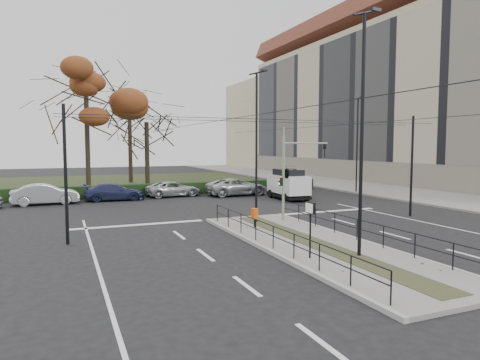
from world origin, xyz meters
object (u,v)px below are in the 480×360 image
Objects in this scene: info_panel at (310,214)px; parked_car_fifth at (237,187)px; parked_car_third at (114,192)px; bare_tree_center at (129,111)px; traffic_light at (288,172)px; rust_tree at (86,89)px; streetlamp_median_near at (362,132)px; litter_bin at (255,214)px; streetlamp_median_far at (257,145)px; white_van at (288,184)px; bare_tree_near at (147,127)px; streetlamp_sidewalk at (357,143)px; parked_car_second at (45,194)px; parked_car_fourth at (173,189)px.

info_panel reaches higher than parked_car_fifth.
parked_car_third is 0.39× the size of bare_tree_center.
parked_car_fifth is (2.26, 12.85, -2.07)m from traffic_light.
parked_car_third is 0.37× the size of rust_tree.
traffic_light is 1.01× the size of parked_car_third.
bare_tree_center is (-2.94, 36.38, 3.37)m from streetlamp_median_near.
litter_bin is 15.65m from parked_car_third.
streetlamp_median_far reaches higher than white_van.
bare_tree_near is 1.61× the size of parked_car_fifth.
rust_tree is 17.00m from parked_car_fifth.
traffic_light is at bearing 66.69° from info_panel.
streetlamp_sidewalk is 0.69× the size of rust_tree.
streetlamp_median_far is at bearing -179.44° from traffic_light.
info_panel is at bearing -78.57° from rust_tree.
parked_car_second is 4.87m from parked_car_third.
parked_car_fifth is (4.92, 14.26, -0.09)m from litter_bin.
bare_tree_center reaches higher than parked_car_third.
rust_tree reaches higher than bare_tree_center.
info_panel is at bearing 162.68° from parked_car_fifth.
white_van is (12.74, -4.60, 0.58)m from parked_car_third.
parked_car_second is 9.76m from parked_car_fourth.
streetlamp_median_near is 22.52m from parked_car_fourth.
parked_car_second is at bearing 166.84° from white_van.
bare_tree_center is (-1.64, 29.83, 7.29)m from litter_bin.
streetlamp_sidewalk is (14.11, 18.28, -0.30)m from streetlamp_median_near.
streetlamp_median_far is 11.54m from white_van.
parked_car_third is at bearing 106.77° from streetlamp_median_near.
streetlamp_sidewalk is (15.98, 17.81, 2.69)m from info_panel.
white_van is at bearing -129.01° from parked_car_fourth.
rust_tree is (-21.93, 11.59, 5.02)m from streetlamp_sidewalk.
litter_bin is at bearing -74.38° from rust_tree.
parked_car_fifth is at bearing -54.28° from bare_tree_near.
parked_car_third is (-20.54, 3.05, -3.78)m from streetlamp_sidewalk.
streetlamp_median_near is 1.99× the size of parked_car_second.
streetlamp_median_far is 1.78× the size of parked_car_fourth.
parked_car_fourth is at bearing -83.46° from bare_tree_near.
traffic_light is 10.19m from white_van.
bare_tree_center reaches higher than streetlamp_median_near.
parked_car_third is at bearing -86.10° from parked_car_second.
info_panel is 0.24× the size of bare_tree_near.
streetlamp_median_far reaches higher than parked_car_fifth.
parked_car_fifth is (11.44, -9.06, -8.73)m from rust_tree.
parked_car_second is at bearing -110.94° from rust_tree.
streetlamp_median_far is 23.68m from rust_tree.
parked_car_fourth is (-1.05, 14.14, -3.63)m from streetlamp_median_far.
streetlamp_sidewalk is at bearing -108.51° from parked_car_fourth.
bare_tree_near is at bearing 91.06° from info_panel.
bare_tree_center reaches higher than parked_car_fourth.
parked_car_second is 14.89m from parked_car_fifth.
streetlamp_sidewalk is 25.78m from parked_car_second.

